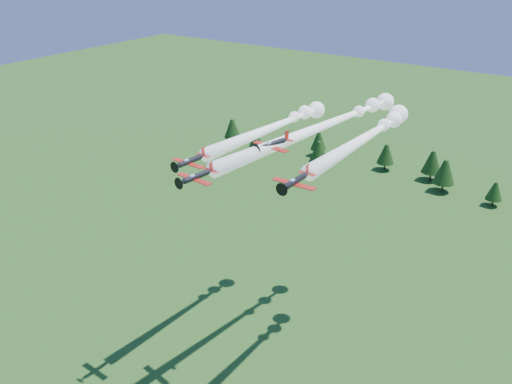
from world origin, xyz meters
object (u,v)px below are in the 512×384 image
Objects in this scene: plane_lead at (327,124)px; plane_slot at (272,144)px; plane_right at (369,135)px; plane_left at (278,125)px.

plane_slot is (-1.58, -16.53, 0.56)m from plane_lead.
plane_right is at bearing 64.65° from plane_slot.
plane_lead is 9.36m from plane_right.
plane_left is 21.62m from plane_right.
plane_slot is (10.39, -18.06, 3.35)m from plane_left.
plane_left is 5.59× the size of plane_slot.
plane_lead is 7.50× the size of plane_slot.
plane_right reaches higher than plane_left.
plane_slot is at bearing -56.33° from plane_left.
plane_lead is at bearing 170.57° from plane_right.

